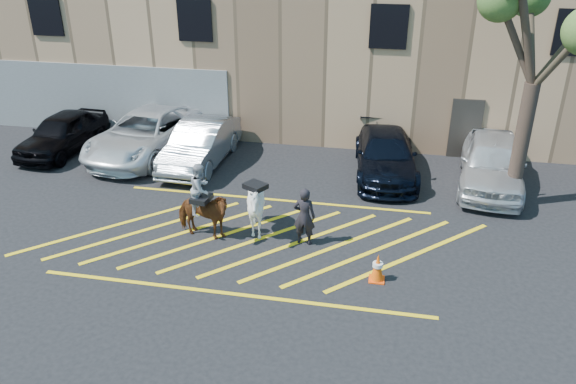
% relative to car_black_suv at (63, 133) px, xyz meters
% --- Properties ---
extents(ground, '(90.00, 90.00, 0.00)m').
position_rel_car_black_suv_xyz_m(ground, '(8.68, -4.71, -0.73)').
color(ground, black).
rests_on(ground, ground).
extents(car_black_suv, '(2.02, 4.40, 1.46)m').
position_rel_car_black_suv_xyz_m(car_black_suv, '(0.00, 0.00, 0.00)').
color(car_black_suv, black).
rests_on(car_black_suv, ground).
extents(car_white_pickup, '(3.40, 6.07, 1.60)m').
position_rel_car_black_suv_xyz_m(car_white_pickup, '(3.20, 0.37, 0.07)').
color(car_white_pickup, silver).
rests_on(car_white_pickup, ground).
extents(car_silver_sedan, '(1.76, 4.66, 1.52)m').
position_rel_car_black_suv_xyz_m(car_silver_sedan, '(5.46, -0.16, 0.03)').
color(car_silver_sedan, '#8E949B').
rests_on(car_silver_sedan, ground).
extents(car_blue_suv, '(2.46, 5.06, 1.42)m').
position_rel_car_black_suv_xyz_m(car_blue_suv, '(11.94, 0.19, -0.02)').
color(car_blue_suv, black).
rests_on(car_blue_suv, ground).
extents(car_white_suv, '(2.53, 5.08, 1.66)m').
position_rel_car_black_suv_xyz_m(car_white_suv, '(15.36, -0.14, 0.10)').
color(car_white_suv, silver).
rests_on(car_white_suv, ground).
extents(handler, '(0.61, 0.42, 1.63)m').
position_rel_car_black_suv_xyz_m(handler, '(9.99, -4.91, 0.09)').
color(handler, black).
rests_on(handler, ground).
extents(warehouse, '(32.42, 10.20, 7.30)m').
position_rel_car_black_suv_xyz_m(warehouse, '(8.67, 7.28, 2.92)').
color(warehouse, tan).
rests_on(warehouse, ground).
extents(hatching_zone, '(12.60, 5.12, 0.01)m').
position_rel_car_black_suv_xyz_m(hatching_zone, '(8.68, -5.01, -0.72)').
color(hatching_zone, yellow).
rests_on(hatching_zone, ground).
extents(mounted_bay, '(1.75, 0.98, 2.19)m').
position_rel_car_black_suv_xyz_m(mounted_bay, '(7.23, -5.13, 0.16)').
color(mounted_bay, brown).
rests_on(mounted_bay, ground).
extents(saddled_white, '(1.90, 1.96, 1.65)m').
position_rel_car_black_suv_xyz_m(saddled_white, '(8.61, -4.67, 0.10)').
color(saddled_white, white).
rests_on(saddled_white, ground).
extents(traffic_cone, '(0.38, 0.38, 0.73)m').
position_rel_car_black_suv_xyz_m(traffic_cone, '(12.02, -6.29, -0.37)').
color(traffic_cone, '#FF470A').
rests_on(traffic_cone, ground).
extents(tree, '(3.99, 4.37, 7.31)m').
position_rel_car_black_suv_xyz_m(tree, '(15.83, -1.40, 4.96)').
color(tree, '#433429').
rests_on(tree, ground).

